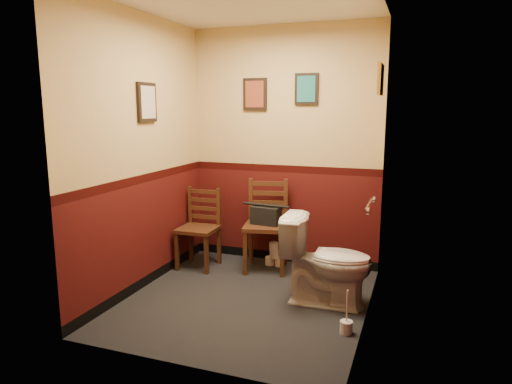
# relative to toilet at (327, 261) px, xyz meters

# --- Properties ---
(floor) EXTENTS (2.20, 2.40, 0.00)m
(floor) POSITION_rel_toilet_xyz_m (-0.72, -0.18, -0.41)
(floor) COLOR black
(floor) RESTS_ON ground
(wall_back) EXTENTS (2.20, 0.00, 2.70)m
(wall_back) POSITION_rel_toilet_xyz_m (-0.72, 1.02, 0.94)
(wall_back) COLOR #410E0D
(wall_back) RESTS_ON ground
(wall_front) EXTENTS (2.20, 0.00, 2.70)m
(wall_front) POSITION_rel_toilet_xyz_m (-0.72, -1.38, 0.94)
(wall_front) COLOR #410E0D
(wall_front) RESTS_ON ground
(wall_left) EXTENTS (0.00, 2.40, 2.70)m
(wall_left) POSITION_rel_toilet_xyz_m (-1.82, -0.18, 0.94)
(wall_left) COLOR #410E0D
(wall_left) RESTS_ON ground
(wall_right) EXTENTS (0.00, 2.40, 2.70)m
(wall_right) POSITION_rel_toilet_xyz_m (0.38, -0.18, 0.94)
(wall_right) COLOR #410E0D
(wall_right) RESTS_ON ground
(grab_bar) EXTENTS (0.05, 0.56, 0.06)m
(grab_bar) POSITION_rel_toilet_xyz_m (0.35, 0.07, 0.54)
(grab_bar) COLOR silver
(grab_bar) RESTS_ON wall_right
(framed_print_back_a) EXTENTS (0.28, 0.04, 0.36)m
(framed_print_back_a) POSITION_rel_toilet_xyz_m (-1.07, 1.00, 1.54)
(framed_print_back_a) COLOR black
(framed_print_back_a) RESTS_ON wall_back
(framed_print_back_b) EXTENTS (0.26, 0.04, 0.34)m
(framed_print_back_b) POSITION_rel_toilet_xyz_m (-0.47, 1.00, 1.59)
(framed_print_back_b) COLOR black
(framed_print_back_b) RESTS_ON wall_back
(framed_print_left) EXTENTS (0.04, 0.30, 0.38)m
(framed_print_left) POSITION_rel_toilet_xyz_m (-1.80, -0.08, 1.44)
(framed_print_left) COLOR black
(framed_print_left) RESTS_ON wall_left
(framed_print_right) EXTENTS (0.04, 0.34, 0.28)m
(framed_print_right) POSITION_rel_toilet_xyz_m (0.36, 0.42, 1.64)
(framed_print_right) COLOR olive
(framed_print_right) RESTS_ON wall_right
(toilet) EXTENTS (0.84, 0.48, 0.82)m
(toilet) POSITION_rel_toilet_xyz_m (0.00, 0.00, 0.00)
(toilet) COLOR white
(toilet) RESTS_ON floor
(toilet_brush) EXTENTS (0.10, 0.10, 0.37)m
(toilet_brush) POSITION_rel_toilet_xyz_m (0.27, -0.52, -0.35)
(toilet_brush) COLOR silver
(toilet_brush) RESTS_ON floor
(chair_left) EXTENTS (0.43, 0.43, 0.90)m
(chair_left) POSITION_rel_toilet_xyz_m (-1.57, 0.53, 0.04)
(chair_left) COLOR #512B18
(chair_left) RESTS_ON floor
(chair_right) EXTENTS (0.56, 0.56, 1.01)m
(chair_right) POSITION_rel_toilet_xyz_m (-0.83, 0.71, 0.10)
(chair_right) COLOR #512B18
(chair_right) RESTS_ON floor
(handbag) EXTENTS (0.33, 0.19, 0.23)m
(handbag) POSITION_rel_toilet_xyz_m (-0.82, 0.67, 0.22)
(handbag) COLOR black
(handbag) RESTS_ON chair_right
(tp_stack) EXTENTS (0.22, 0.13, 0.28)m
(tp_stack) POSITION_rel_toilet_xyz_m (-0.77, 0.82, -0.29)
(tp_stack) COLOR silver
(tp_stack) RESTS_ON floor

